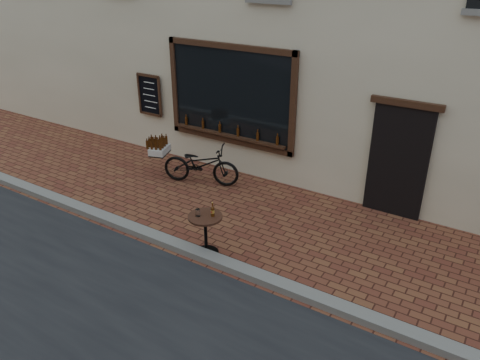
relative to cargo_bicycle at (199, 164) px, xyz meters
The scene contains 4 objects.
ground 3.35m from the cargo_bicycle, 49.78° to the right, with size 90.00×90.00×0.00m, color #5E2A1E.
kerb 3.19m from the cargo_bicycle, 47.44° to the right, with size 90.00×0.25×0.12m, color slate.
cargo_bicycle is the anchor object (origin of this frame).
bistro_table 2.80m from the cargo_bicycle, 51.13° to the right, with size 0.58×0.58×1.00m.
Camera 1 is at (3.69, -5.04, 4.66)m, focal length 35.00 mm.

